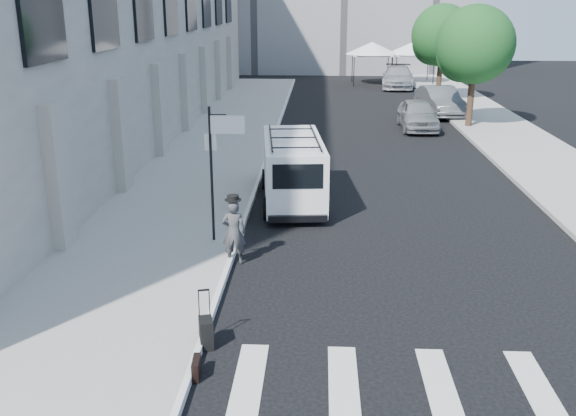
# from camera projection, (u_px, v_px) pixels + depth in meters

# --- Properties ---
(ground) EXTENTS (120.00, 120.00, 0.00)m
(ground) POSITION_uv_depth(u_px,v_px,m) (311.00, 301.00, 13.70)
(ground) COLOR black
(ground) RESTS_ON ground
(sidewalk_left) EXTENTS (4.50, 48.00, 0.15)m
(sidewalk_left) POSITION_uv_depth(u_px,v_px,m) (223.00, 141.00, 29.10)
(sidewalk_left) COLOR gray
(sidewalk_left) RESTS_ON ground
(sidewalk_right) EXTENTS (4.00, 56.00, 0.15)m
(sidewalk_right) POSITION_uv_depth(u_px,v_px,m) (496.00, 127.00, 32.26)
(sidewalk_right) COLOR gray
(sidewalk_right) RESTS_ON ground
(building_left) EXTENTS (10.00, 44.00, 12.00)m
(building_left) POSITION_uv_depth(u_px,v_px,m) (69.00, 4.00, 29.53)
(building_left) COLOR gray
(building_left) RESTS_ON ground
(sign_pole) EXTENTS (1.03, 0.07, 3.50)m
(sign_pole) POSITION_uv_depth(u_px,v_px,m) (220.00, 146.00, 16.05)
(sign_pole) COLOR black
(sign_pole) RESTS_ON sidewalk_left
(tree_near) EXTENTS (3.80, 3.83, 6.03)m
(tree_near) POSITION_uv_depth(u_px,v_px,m) (472.00, 47.00, 31.28)
(tree_near) COLOR black
(tree_near) RESTS_ON ground
(tree_far) EXTENTS (3.80, 3.83, 6.03)m
(tree_far) POSITION_uv_depth(u_px,v_px,m) (440.00, 38.00, 39.83)
(tree_far) COLOR black
(tree_far) RESTS_ON ground
(tent_left) EXTENTS (4.00, 4.00, 3.20)m
(tent_left) POSITION_uv_depth(u_px,v_px,m) (372.00, 48.00, 48.80)
(tent_left) COLOR black
(tent_left) RESTS_ON ground
(tent_right) EXTENTS (4.00, 4.00, 3.20)m
(tent_right) POSITION_uv_depth(u_px,v_px,m) (414.00, 48.00, 49.12)
(tent_right) COLOR black
(tent_right) RESTS_ON ground
(businessman) EXTENTS (0.59, 0.39, 1.62)m
(businessman) POSITION_uv_depth(u_px,v_px,m) (234.00, 232.00, 15.45)
(businessman) COLOR #3A3A3C
(businessman) RESTS_ON ground
(briefcase) EXTENTS (0.15, 0.45, 0.34)m
(briefcase) POSITION_uv_depth(u_px,v_px,m) (196.00, 368.00, 10.89)
(briefcase) COLOR black
(briefcase) RESTS_ON ground
(suitcase) EXTENTS (0.34, 0.44, 1.09)m
(suitcase) POSITION_uv_depth(u_px,v_px,m) (206.00, 333.00, 11.81)
(suitcase) COLOR black
(suitcase) RESTS_ON ground
(cargo_van) EXTENTS (2.30, 5.52, 2.05)m
(cargo_van) POSITION_uv_depth(u_px,v_px,m) (293.00, 168.00, 20.28)
(cargo_van) COLOR white
(cargo_van) RESTS_ON ground
(parked_car_a) EXTENTS (1.76, 4.36, 1.48)m
(parked_car_a) POSITION_uv_depth(u_px,v_px,m) (418.00, 115.00, 31.95)
(parked_car_a) COLOR gray
(parked_car_a) RESTS_ON ground
(parked_car_b) EXTENTS (2.28, 5.03, 1.60)m
(parked_car_b) POSITION_uv_depth(u_px,v_px,m) (440.00, 101.00, 35.84)
(parked_car_b) COLOR #525559
(parked_car_b) RESTS_ON ground
(parked_car_c) EXTENTS (2.82, 5.69, 1.59)m
(parked_car_c) POSITION_uv_depth(u_px,v_px,m) (398.00, 77.00, 47.38)
(parked_car_c) COLOR #9FA2A7
(parked_car_c) RESTS_ON ground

